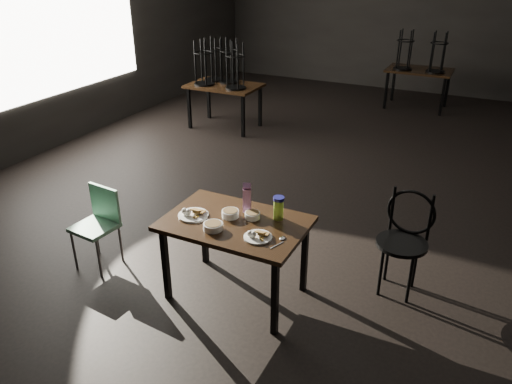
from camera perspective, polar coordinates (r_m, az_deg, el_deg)
The scene contains 14 objects.
room at distance 5.41m, azimuth 14.49°, elevation 20.13°, with size 12.00×12.04×3.22m.
main_table at distance 4.25m, azimuth -2.39°, elevation -4.29°, with size 1.20×0.80×0.75m.
plate_left at distance 4.31m, azimuth -7.24°, elevation -2.46°, with size 0.26×0.26×0.09m.
plate_right at distance 3.97m, azimuth 0.18°, elevation -5.01°, with size 0.23×0.23×0.07m.
bowl_near at distance 4.27m, azimuth -2.95°, elevation -2.45°, with size 0.15×0.15×0.06m.
bowl_far at distance 4.24m, azimuth -0.41°, elevation -2.65°, with size 0.13×0.13×0.05m.
bowl_big at distance 4.09m, azimuth -4.94°, elevation -3.91°, with size 0.16×0.16×0.06m.
juice_carton at distance 4.31m, azimuth -1.03°, elevation -0.71°, with size 0.09×0.09×0.27m.
water_bottle at distance 4.20m, azimuth 2.59°, elevation -1.82°, with size 0.12×0.12×0.21m.
spoon at distance 3.96m, azimuth 2.95°, elevation -5.41°, with size 0.06×0.22×0.01m.
bentwood_chair at distance 4.59m, azimuth 16.66°, elevation -4.65°, with size 0.45×0.45×0.94m.
school_chair at distance 5.02m, azimuth -17.54°, elevation -3.04°, with size 0.40×0.40×0.79m.
bg_table_left at distance 8.64m, azimuth -3.82°, elevation 12.50°, with size 1.20×0.80×1.48m.
bg_table_far at distance 10.23m, azimuth 18.18°, elevation 13.15°, with size 1.20×0.80×1.48m.
Camera 1 is at (1.11, -5.25, 2.82)m, focal length 35.00 mm.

